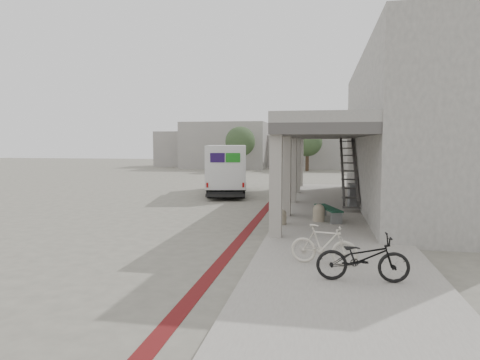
% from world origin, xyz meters
% --- Properties ---
extents(ground, '(120.00, 120.00, 0.00)m').
position_xyz_m(ground, '(0.00, 0.00, 0.00)').
color(ground, '#656257').
rests_on(ground, ground).
extents(bike_lane_stripe, '(0.35, 40.00, 0.01)m').
position_xyz_m(bike_lane_stripe, '(1.00, 2.00, 0.01)').
color(bike_lane_stripe, '#591112').
rests_on(bike_lane_stripe, ground).
extents(sidewalk, '(4.40, 28.00, 0.12)m').
position_xyz_m(sidewalk, '(4.00, 0.00, 0.06)').
color(sidewalk, gray).
rests_on(sidewalk, ground).
extents(transit_building, '(7.60, 17.00, 7.00)m').
position_xyz_m(transit_building, '(6.83, 4.50, 3.40)').
color(transit_building, gray).
rests_on(transit_building, ground).
extents(distant_backdrop, '(28.00, 10.00, 6.50)m').
position_xyz_m(distant_backdrop, '(-2.84, 35.89, 2.70)').
color(distant_backdrop, gray).
rests_on(distant_backdrop, ground).
extents(tree_left, '(3.20, 3.20, 4.80)m').
position_xyz_m(tree_left, '(-5.00, 28.00, 3.18)').
color(tree_left, '#38281C').
rests_on(tree_left, ground).
extents(tree_mid, '(3.20, 3.20, 4.80)m').
position_xyz_m(tree_mid, '(2.00, 30.00, 3.18)').
color(tree_mid, '#38281C').
rests_on(tree_mid, ground).
extents(tree_right, '(3.20, 3.20, 4.80)m').
position_xyz_m(tree_right, '(10.00, 29.00, 3.18)').
color(tree_right, '#38281C').
rests_on(tree_right, ground).
extents(fedex_truck, '(3.34, 7.12, 2.92)m').
position_xyz_m(fedex_truck, '(-2.07, 8.13, 1.56)').
color(fedex_truck, black).
rests_on(fedex_truck, ground).
extents(bench, '(1.08, 2.08, 0.48)m').
position_xyz_m(bench, '(3.79, -0.21, 0.46)').
color(bench, slate).
rests_on(bench, sidewalk).
extents(bollard_near, '(0.37, 0.37, 0.55)m').
position_xyz_m(bollard_near, '(2.10, -1.46, 0.40)').
color(bollard_near, gray).
rests_on(bollard_near, sidewalk).
extents(bollard_far, '(0.44, 0.44, 0.65)m').
position_xyz_m(bollard_far, '(3.43, -0.58, 0.45)').
color(bollard_far, gray).
rests_on(bollard_far, sidewalk).
extents(utility_cabinet, '(0.54, 0.68, 1.06)m').
position_xyz_m(utility_cabinet, '(5.00, 3.50, 0.65)').
color(utility_cabinet, slate).
rests_on(utility_cabinet, sidewalk).
extents(bicycle_black, '(1.97, 0.76, 1.02)m').
position_xyz_m(bicycle_black, '(4.39, -7.54, 0.63)').
color(bicycle_black, black).
rests_on(bicycle_black, sidewalk).
extents(bicycle_cream, '(1.69, 0.76, 0.98)m').
position_xyz_m(bicycle_cream, '(3.58, -6.42, 0.61)').
color(bicycle_cream, beige).
rests_on(bicycle_cream, sidewalk).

